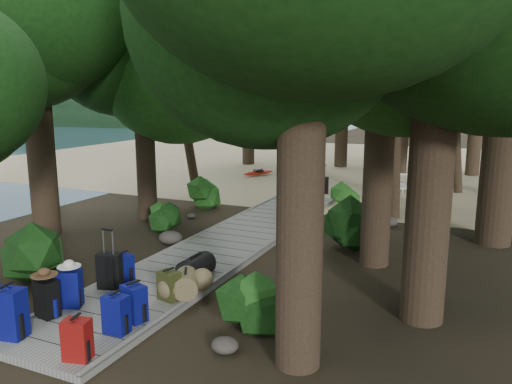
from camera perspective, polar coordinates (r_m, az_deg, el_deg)
The scene contains 48 objects.
ground at distance 11.28m, azimuth -5.42°, elevation -7.53°, with size 120.00×120.00×0.00m, color #302618.
sand_beach at distance 26.07m, azimuth 12.22°, elevation 2.94°, with size 40.00×22.00×0.02m, color tan.
water_bay at distance 50.80m, azimuth -23.29°, elevation 6.14°, with size 50.00×60.00×0.02m, color #2C4C5B.
distant_hill at distance 73.13m, azimuth -14.24°, elevation 7.93°, with size 32.00×16.00×12.00m, color black.
boardwalk at distance 12.10m, azimuth -3.08°, elevation -5.90°, with size 2.00×12.00×0.12m, color gray.
backpack_left_a at distance 8.20m, azimuth -26.38°, elevation -12.05°, with size 0.44×0.31×0.82m, color navy, non-canonical shape.
backpack_left_b at distance 8.71m, azimuth -22.83°, elevation -10.95°, with size 0.36×0.26×0.66m, color black, non-canonical shape.
backpack_left_c at distance 8.94m, azimuth -20.53°, elevation -10.08°, with size 0.37×0.27×0.70m, color navy, non-canonical shape.
backpack_left_d at distance 9.87m, azimuth -14.97°, elevation -8.15°, with size 0.37×0.27×0.56m, color navy, non-canonical shape.
backpack_right_a at distance 7.27m, azimuth -19.78°, elevation -15.38°, with size 0.35×0.25×0.62m, color maroon, non-canonical shape.
backpack_right_b at distance 7.83m, azimuth -15.70°, elevation -13.09°, with size 0.36×0.25×0.64m, color navy, non-canonical shape.
backpack_right_c at distance 8.14m, azimuth -13.76°, elevation -12.02°, with size 0.37×0.26×0.64m, color navy, non-canonical shape.
backpack_right_d at distance 8.81m, azimuth -9.88°, elevation -10.34°, with size 0.36×0.26×0.55m, color #3C3B19, non-canonical shape.
duffel_right_khaki at distance 8.97m, azimuth -8.00°, elevation -10.31°, with size 0.43×0.64×0.43m, color brown, non-canonical shape.
duffel_right_black at distance 9.66m, azimuth -6.90°, elevation -8.60°, with size 0.46×0.73×0.46m, color black, non-canonical shape.
suitcase_on_boardwalk at distance 9.53m, azimuth -16.37°, elevation -8.62°, with size 0.42×0.23×0.66m, color black, non-canonical shape.
lone_suitcase_on_sand at distance 18.40m, azimuth 7.67°, elevation 0.77°, with size 0.39×0.22×0.61m, color black, non-canonical shape.
hat_brown at distance 8.64m, azimuth -23.08°, elevation -8.36°, with size 0.42×0.42×0.13m, color #51351E, non-canonical shape.
hat_white at distance 8.80m, azimuth -20.61°, elevation -7.59°, with size 0.38×0.38×0.13m, color silver, non-canonical shape.
kayak at distance 22.31m, azimuth 0.28°, elevation 2.33°, with size 0.76×3.47×0.35m, color red.
sun_lounger at distance 19.60m, azimuth 15.99°, elevation 1.01°, with size 0.58×1.79×0.58m, color silver, non-canonical shape.
tree_right_a at distance 6.26m, azimuth 5.41°, elevation 18.11°, with size 5.23×5.23×8.72m, color black, non-canonical shape.
tree_right_b at distance 8.13m, azimuth 20.50°, elevation 19.57°, with size 5.47×5.47×9.77m, color black, non-canonical shape.
tree_right_c at distance 10.59m, azimuth 14.39°, elevation 14.98°, with size 5.05×5.05×8.74m, color black, non-canonical shape.
tree_right_e at distance 16.66m, azimuth 19.18°, elevation 14.04°, with size 5.14×5.14×9.24m, color black, non-canonical shape.
tree_left_b at distance 13.84m, azimuth -24.27°, elevation 15.73°, with size 5.48×5.48×9.87m, color black, non-canonical shape.
tree_left_c at distance 14.68m, azimuth -12.86°, elevation 12.49°, with size 4.62×4.62×8.04m, color black, non-canonical shape.
tree_back_a at distance 25.33m, azimuth 9.96°, elevation 13.13°, with size 5.27×5.27×9.13m, color black, non-canonical shape.
tree_back_b at distance 25.79m, azimuth 16.12°, elevation 14.28°, with size 5.84×5.84×10.44m, color black, non-canonical shape.
tree_back_c at distance 24.26m, azimuth 24.20°, elevation 11.75°, with size 4.75×4.75×8.55m, color black, non-canonical shape.
tree_back_d at distance 25.95m, azimuth -0.90°, elevation 13.08°, with size 5.39×5.39×8.99m, color black, non-canonical shape.
palm_right_a at distance 15.16m, azimuth 16.96°, elevation 12.17°, with size 4.69×4.69×8.00m, color #124112, non-canonical shape.
palm_right_b at distance 19.90m, azimuth 22.93°, elevation 11.73°, with size 4.25×4.25×8.22m, color #124112, non-canonical shape.
palm_right_c at distance 21.85m, azimuth 17.50°, elevation 10.29°, with size 4.37×4.37×6.96m, color #124112, non-canonical shape.
palm_left_a at distance 18.11m, azimuth -7.85°, elevation 10.94°, with size 4.50×4.50×7.15m, color #124112, non-canonical shape.
rock_left_b at distance 11.43m, azimuth -22.46°, elevation -7.58°, with size 0.35×0.31×0.19m, color #4C473F, non-canonical shape.
rock_left_c at distance 12.37m, azimuth -9.74°, elevation -5.16°, with size 0.59×0.53×0.32m, color #4C473F, non-canonical shape.
rock_left_d at distance 14.84m, azimuth -7.42°, elevation -2.72°, with size 0.27×0.25×0.15m, color #4C473F, non-canonical shape.
rock_right_a at distance 7.38m, azimuth -3.57°, elevation -17.07°, with size 0.40×0.36×0.22m, color #4C473F, non-canonical shape.
rock_right_b at distance 8.77m, azimuth 5.01°, elevation -12.29°, with size 0.42×0.38×0.23m, color #4C473F, non-canonical shape.
rock_right_c at distance 11.88m, azimuth 5.84°, elevation -6.11°, with size 0.33×0.30×0.18m, color #4C473F, non-canonical shape.
rock_right_d at distance 14.26m, azimuth 14.84°, elevation -3.27°, with size 0.53×0.47×0.29m, color #4C473F, non-canonical shape.
shrub_left_a at distance 10.64m, azimuth -24.27°, elevation -6.59°, with size 1.20×1.20×1.08m, color #18501A, non-canonical shape.
shrub_left_b at distance 13.48m, azimuth -10.76°, elevation -3.02°, with size 0.78×0.78×0.70m, color #18501A, non-canonical shape.
shrub_left_c at distance 16.02m, azimuth -5.63°, elevation -0.13°, with size 1.08×1.08×0.98m, color #18501A, non-canonical shape.
shrub_right_a at distance 7.75m, azimuth -1.12°, elevation -13.02°, with size 0.95×0.95×0.85m, color #18501A, non-canonical shape.
shrub_right_b at distance 11.98m, azimuth 10.82°, elevation -3.59°, with size 1.32×1.32×1.19m, color #18501A, non-canonical shape.
shrub_right_c at distance 15.79m, azimuth 10.26°, elevation -0.65°, with size 0.95×0.95×0.85m, color #18501A, non-canonical shape.
Camera 1 is at (5.33, -9.27, 3.59)m, focal length 35.00 mm.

